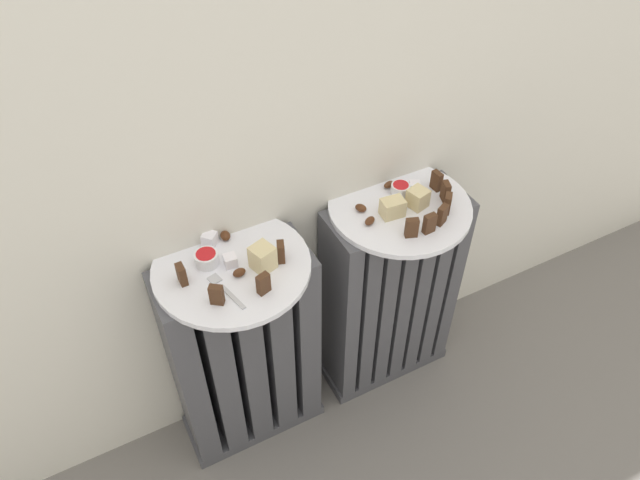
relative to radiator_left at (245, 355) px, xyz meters
name	(u,v)px	position (x,y,z in m)	size (l,w,h in m)	color
ground_plane	(375,480)	(0.19, -0.28, -0.27)	(6.00, 6.00, 0.00)	slate
radiator_left	(245,355)	(0.00, 0.00, 0.00)	(0.33, 0.14, 0.55)	#47474C
radiator_right	(389,296)	(0.38, 0.00, 0.00)	(0.33, 0.14, 0.55)	#47474C
plate_left	(232,267)	(0.00, 0.00, 0.29)	(0.30, 0.30, 0.01)	white
plate_right	(400,207)	(0.38, 0.00, 0.29)	(0.30, 0.30, 0.01)	white
dark_cake_slice_left_0	(182,274)	(-0.09, 0.00, 0.31)	(0.02, 0.01, 0.04)	#472B19
dark_cake_slice_left_1	(217,295)	(-0.06, -0.08, 0.31)	(0.02, 0.01, 0.04)	#472B19
dark_cake_slice_left_2	(263,284)	(0.03, -0.09, 0.31)	(0.02, 0.01, 0.04)	#472B19
dark_cake_slice_left_3	(281,252)	(0.09, -0.03, 0.31)	(0.02, 0.01, 0.04)	#472B19
marble_cake_slice_left_0	(263,258)	(0.05, -0.03, 0.32)	(0.04, 0.04, 0.05)	beige
turkish_delight_left_0	(210,239)	(-0.02, 0.07, 0.31)	(0.03, 0.03, 0.03)	white
turkish_delight_left_1	(230,261)	(0.00, 0.00, 0.31)	(0.02, 0.02, 0.02)	white
medjool_date_left_0	(239,273)	(0.00, -0.03, 0.30)	(0.03, 0.02, 0.02)	#4C2814
medjool_date_left_1	(225,236)	(0.02, 0.07, 0.30)	(0.02, 0.02, 0.02)	#4C2814
jam_bowl_left	(206,258)	(-0.04, 0.02, 0.31)	(0.05, 0.05, 0.03)	white
dark_cake_slice_right_0	(412,228)	(0.34, -0.09, 0.32)	(0.03, 0.01, 0.04)	#472B19
dark_cake_slice_right_1	(430,224)	(0.38, -0.10, 0.32)	(0.03, 0.01, 0.04)	#472B19
dark_cake_slice_right_2	(442,215)	(0.42, -0.09, 0.32)	(0.03, 0.01, 0.04)	#472B19
dark_cake_slice_right_3	(448,203)	(0.45, -0.06, 0.32)	(0.03, 0.01, 0.04)	#472B19
dark_cake_slice_right_4	(446,191)	(0.47, -0.03, 0.32)	(0.03, 0.01, 0.04)	#472B19
dark_cake_slice_right_5	(437,181)	(0.47, 0.01, 0.32)	(0.03, 0.01, 0.04)	#472B19
marble_cake_slice_right_0	(393,208)	(0.35, -0.02, 0.31)	(0.05, 0.03, 0.04)	beige
marble_cake_slice_right_1	(418,198)	(0.41, -0.02, 0.31)	(0.04, 0.04, 0.04)	beige
turkish_delight_right_0	(398,200)	(0.38, 0.01, 0.30)	(0.02, 0.02, 0.02)	white
turkish_delight_right_1	(415,187)	(0.43, 0.02, 0.30)	(0.02, 0.02, 0.02)	white
medjool_date_right_0	(361,208)	(0.29, 0.02, 0.30)	(0.03, 0.02, 0.02)	#4C2814
medjool_date_right_1	(370,221)	(0.29, -0.02, 0.30)	(0.03, 0.02, 0.02)	#4C2814
medjool_date_right_2	(389,185)	(0.39, 0.06, 0.30)	(0.03, 0.01, 0.01)	#4C2814
jam_bowl_right	(400,189)	(0.40, 0.03, 0.31)	(0.04, 0.04, 0.02)	white
fork	(225,289)	(-0.03, -0.05, 0.30)	(0.04, 0.10, 0.00)	#B7B7BC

